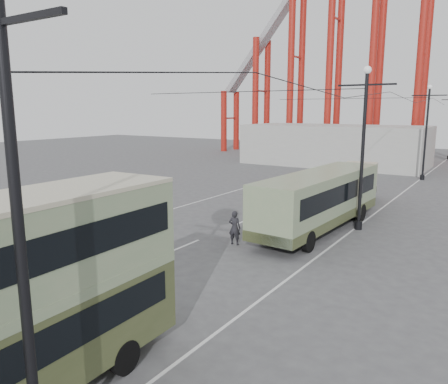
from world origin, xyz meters
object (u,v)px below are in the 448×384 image
Objects in this scene: lamp_post_near at (2,52)px; single_decker_cream at (352,186)px; pedestrian at (235,228)px; single_decker_green at (320,198)px.

lamp_post_near is 1.13× the size of single_decker_cream.
lamp_post_near is at bearing 99.45° from pedestrian.
lamp_post_near is 27.05m from single_decker_cream.
single_decker_cream is at bearing 94.39° from lamp_post_near.
single_decker_green is at bearing 95.49° from lamp_post_near.
single_decker_cream is at bearing 94.24° from single_decker_green.
single_decker_green reaches higher than single_decker_cream.
single_decker_green is 6.71× the size of pedestrian.
single_decker_green is 6.69m from single_decker_cream.
single_decker_green is 1.27× the size of single_decker_cream.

